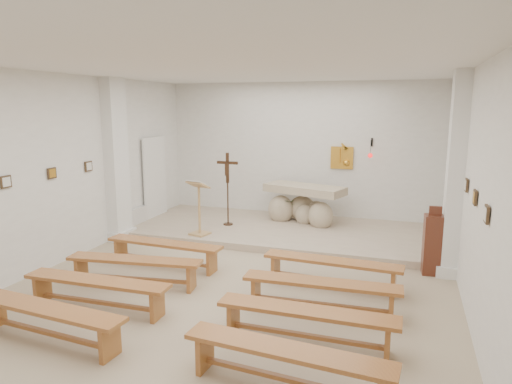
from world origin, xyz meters
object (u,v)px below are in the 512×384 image
(lectern, at_px, (199,208))
(bench_left_third, at_px, (97,287))
(bench_right_third, at_px, (307,318))
(bench_left_fourth, at_px, (47,316))
(altar, at_px, (303,207))
(bench_right_fourth, at_px, (287,358))
(bench_left_front, at_px, (164,248))
(bench_right_second, at_px, (321,289))
(bench_right_front, at_px, (332,267))
(donation_pedestal, at_px, (433,244))
(bench_left_second, at_px, (135,265))
(crucifix_stand, at_px, (228,184))

(lectern, distance_m, bench_left_third, 3.59)
(bench_right_third, relative_size, bench_left_fourth, 0.99)
(altar, height_order, bench_right_fourth, altar)
(bench_left_front, bearing_deg, bench_right_second, -14.88)
(bench_right_third, relative_size, bench_right_fourth, 0.99)
(bench_right_front, relative_size, bench_right_third, 1.01)
(donation_pedestal, distance_m, bench_left_second, 5.11)
(donation_pedestal, bearing_deg, bench_left_front, -170.47)
(crucifix_stand, bearing_deg, altar, 28.72)
(bench_right_second, bearing_deg, bench_right_fourth, -92.42)
(bench_right_fourth, bearing_deg, bench_left_third, 167.16)
(bench_right_second, relative_size, bench_right_fourth, 1.00)
(donation_pedestal, relative_size, bench_left_second, 0.54)
(altar, relative_size, bench_left_third, 0.91)
(bench_left_third, bearing_deg, bench_left_fourth, -91.57)
(bench_right_front, height_order, bench_left_third, same)
(donation_pedestal, xyz_separation_m, bench_right_third, (-1.57, -3.10, -0.18))
(altar, xyz_separation_m, bench_left_second, (-1.81, -4.42, -0.17))
(altar, bearing_deg, bench_left_front, -100.59)
(bench_right_front, height_order, bench_right_third, same)
(bench_left_front, bearing_deg, crucifix_stand, 88.33)
(bench_right_front, bearing_deg, bench_right_second, -86.83)
(bench_left_second, bearing_deg, bench_right_front, 9.47)
(bench_right_front, relative_size, bench_right_fourth, 1.00)
(altar, height_order, bench_left_second, altar)
(bench_left_front, height_order, bench_left_third, same)
(altar, height_order, donation_pedestal, donation_pedestal)
(lectern, relative_size, bench_left_front, 0.54)
(crucifix_stand, distance_m, bench_left_second, 3.68)
(bench_right_front, height_order, bench_left_fourth, same)
(bench_left_second, bearing_deg, bench_left_fourth, -97.88)
(bench_right_front, relative_size, bench_left_second, 0.99)
(crucifix_stand, bearing_deg, bench_right_third, -55.97)
(lectern, relative_size, bench_left_third, 0.54)
(bench_left_front, bearing_deg, bench_right_third, -29.53)
(altar, bearing_deg, bench_right_fourth, -61.75)
(bench_left_front, xyz_separation_m, bench_left_second, (0.00, -0.96, 0.00))
(altar, xyz_separation_m, bench_right_fourth, (1.26, -6.34, -0.17))
(bench_left_second, distance_m, bench_left_third, 0.96)
(altar, relative_size, bench_left_second, 0.90)
(bench_right_fourth, bearing_deg, lectern, 129.37)
(donation_pedestal, xyz_separation_m, bench_right_fourth, (-1.57, -4.06, -0.18))
(altar, distance_m, lectern, 2.63)
(crucifix_stand, xyz_separation_m, bench_left_fourth, (-0.19, -5.51, -0.78))
(crucifix_stand, xyz_separation_m, bench_right_front, (2.88, -2.64, -0.78))
(bench_right_second, bearing_deg, bench_left_fourth, -150.42)
(donation_pedestal, relative_size, bench_right_front, 0.54)
(crucifix_stand, height_order, donation_pedestal, crucifix_stand)
(lectern, relative_size, donation_pedestal, 1.00)
(bench_left_fourth, bearing_deg, crucifix_stand, 92.47)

